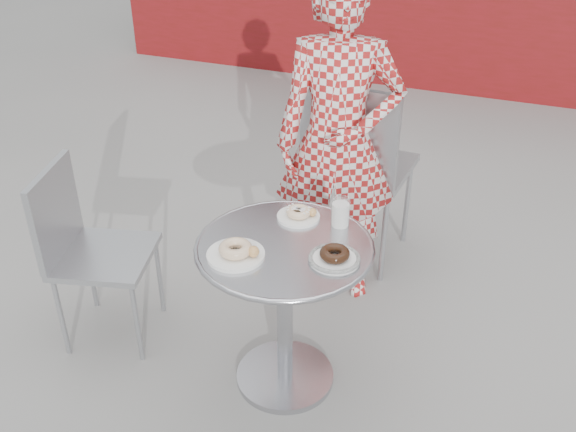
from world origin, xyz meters
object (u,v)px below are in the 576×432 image
(plate_near, at_px, (237,252))
(plate_checker, at_px, (335,257))
(seated_person, at_px, (338,143))
(plate_far, at_px, (299,214))
(chair_left, at_px, (108,286))
(milk_cup, at_px, (340,213))
(bistro_table, at_px, (285,281))
(chair_far, at_px, (358,203))

(plate_near, relative_size, plate_checker, 1.12)
(seated_person, xyz_separation_m, plate_far, (0.00, -0.50, -0.08))
(chair_left, bearing_deg, milk_cup, -92.95)
(plate_near, relative_size, milk_cup, 1.83)
(bistro_table, height_order, milk_cup, milk_cup)
(chair_far, bearing_deg, bistro_table, 93.35)
(plate_far, distance_m, plate_near, 0.34)
(chair_far, distance_m, milk_cup, 0.91)
(chair_far, height_order, plate_far, chair_far)
(bistro_table, relative_size, seated_person, 0.43)
(chair_left, xyz_separation_m, plate_checker, (1.02, -0.03, 0.43))
(bistro_table, relative_size, milk_cup, 5.92)
(chair_far, bearing_deg, milk_cup, 103.54)
(bistro_table, xyz_separation_m, milk_cup, (0.15, 0.20, 0.21))
(chair_left, xyz_separation_m, plate_far, (0.81, 0.20, 0.43))
(seated_person, xyz_separation_m, plate_near, (-0.11, -0.83, -0.08))
(chair_far, bearing_deg, plate_checker, 104.25)
(bistro_table, height_order, chair_left, chair_left)
(plate_checker, relative_size, milk_cup, 1.63)
(plate_far, relative_size, milk_cup, 1.48)
(chair_left, relative_size, plate_checker, 4.40)
(milk_cup, bearing_deg, plate_far, -177.95)
(milk_cup, bearing_deg, plate_near, -129.67)
(chair_far, relative_size, plate_far, 5.95)
(plate_checker, bearing_deg, chair_far, 100.23)
(seated_person, bearing_deg, plate_near, -111.37)
(plate_far, bearing_deg, seated_person, 90.43)
(seated_person, distance_m, milk_cup, 0.52)
(chair_left, distance_m, plate_near, 0.83)
(chair_left, height_order, plate_checker, chair_left)
(chair_far, distance_m, chair_left, 1.30)
(chair_far, bearing_deg, seated_person, 88.09)
(chair_far, bearing_deg, plate_near, 86.96)
(plate_far, bearing_deg, chair_left, -166.32)
(bistro_table, bearing_deg, plate_near, -134.43)
(bistro_table, distance_m, plate_near, 0.26)
(seated_person, bearing_deg, chair_left, -152.91)
(plate_far, xyz_separation_m, plate_checker, (0.21, -0.22, -0.00))
(chair_left, xyz_separation_m, plate_near, (0.69, -0.13, 0.43))
(bistro_table, height_order, seated_person, seated_person)
(chair_far, height_order, plate_checker, chair_far)
(bistro_table, height_order, plate_checker, plate_checker)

